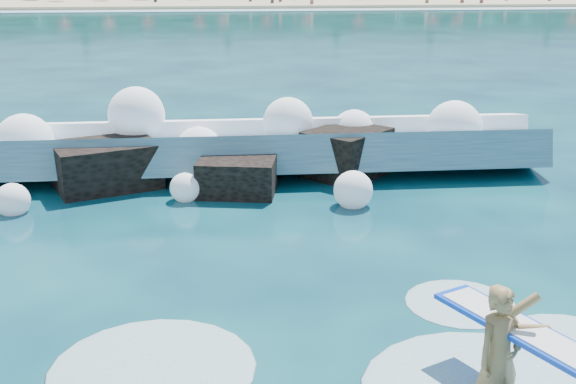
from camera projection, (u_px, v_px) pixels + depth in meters
name	position (u px, v px, depth m)	size (l,w,h in m)	color
ground	(201.00, 312.00, 10.79)	(200.00, 200.00, 0.00)	#07263C
beach	(213.00, 2.00, 84.60)	(140.00, 20.00, 0.40)	tan
wet_band	(213.00, 10.00, 74.23)	(140.00, 5.00, 0.08)	silver
breaking_wave	(168.00, 151.00, 17.65)	(18.25, 2.83, 1.57)	teal
rock_cluster	(220.00, 166.00, 16.87)	(8.26, 3.20, 1.32)	black
surfer_with_board	(504.00, 351.00, 8.44)	(1.55, 2.93, 1.79)	#9C7A49
wave_spray	(166.00, 132.00, 17.37)	(15.27, 4.61, 2.25)	white
surf_foam	(411.00, 384.00, 8.96)	(9.29, 5.42, 0.16)	silver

